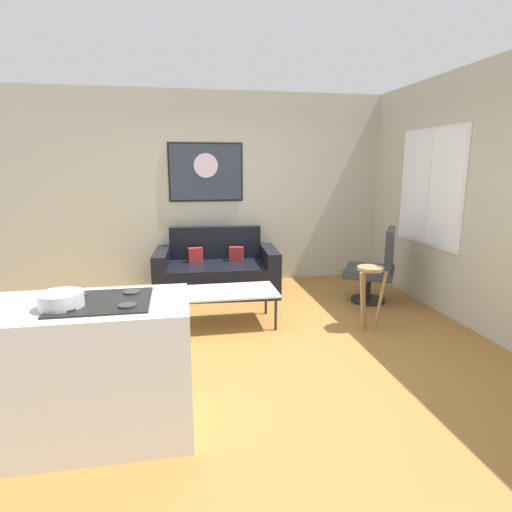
% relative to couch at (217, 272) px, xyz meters
% --- Properties ---
extents(ground, '(6.40, 6.40, 0.04)m').
position_rel_couch_xyz_m(ground, '(-0.01, -1.84, -0.31)').
color(ground, olive).
extents(back_wall, '(6.40, 0.05, 2.80)m').
position_rel_couch_xyz_m(back_wall, '(-0.01, 0.59, 1.11)').
color(back_wall, '#B5B39E').
rests_on(back_wall, ground).
extents(right_wall, '(0.05, 6.40, 2.80)m').
position_rel_couch_xyz_m(right_wall, '(2.62, -1.54, 1.11)').
color(right_wall, '#B5B39C').
rests_on(right_wall, ground).
extents(couch, '(1.72, 1.02, 0.89)m').
position_rel_couch_xyz_m(couch, '(0.00, 0.00, 0.00)').
color(couch, black).
rests_on(couch, ground).
extents(coffee_table, '(1.08, 0.62, 0.39)m').
position_rel_couch_xyz_m(coffee_table, '(0.01, -1.28, 0.08)').
color(coffee_table, silver).
rests_on(coffee_table, ground).
extents(armchair, '(0.84, 0.85, 0.98)m').
position_rel_couch_xyz_m(armchair, '(1.98, -0.83, 0.18)').
color(armchair, black).
rests_on(armchair, ground).
extents(bar_stool, '(0.33, 0.32, 0.69)m').
position_rel_couch_xyz_m(bar_stool, '(1.49, -1.67, 0.22)').
color(bar_stool, '#9F744B').
rests_on(bar_stool, ground).
extents(kitchen_counter, '(1.68, 0.71, 0.93)m').
position_rel_couch_xyz_m(kitchen_counter, '(-1.30, -3.07, 0.16)').
color(kitchen_counter, silver).
rests_on(kitchen_counter, ground).
extents(mixing_bowl, '(0.27, 0.27, 0.10)m').
position_rel_couch_xyz_m(mixing_bowl, '(-1.22, -3.15, 0.66)').
color(mixing_bowl, silver).
rests_on(mixing_bowl, kitchen_counter).
extents(wall_painting, '(1.08, 0.03, 0.84)m').
position_rel_couch_xyz_m(wall_painting, '(-0.08, 0.54, 1.37)').
color(wall_painting, black).
extents(window, '(0.03, 1.33, 1.44)m').
position_rel_couch_xyz_m(window, '(2.58, -0.94, 1.19)').
color(window, silver).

